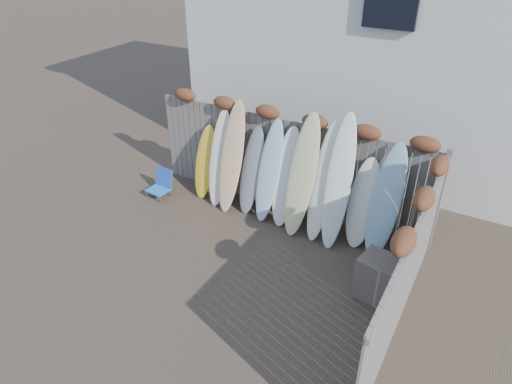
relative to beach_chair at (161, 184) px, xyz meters
The scene contains 18 objects.
ground 3.02m from the beach_chair, 30.04° to the right, with size 80.00×80.00×0.00m, color #493A2D.
back_fence 2.95m from the beach_chair, 18.51° to the left, with size 6.05×0.28×2.24m.
right_fence 5.80m from the beach_chair, 12.61° to the right, with size 0.28×4.40×2.24m.
house 6.56m from the beach_chair, 58.18° to the left, with size 8.50×5.50×6.33m.
beach_chair is the anchor object (origin of this frame).
wooden_crate 5.20m from the beach_chair, ahead, with size 0.65×0.54×0.75m, color #423931.
lattice_panel 5.45m from the beach_chair, ahead, with size 0.05×1.16×1.75m, color brown.
surfboard_0 1.13m from the beach_chair, 31.68° to the left, with size 0.48×0.07×1.65m, color yellow.
surfboard_1 1.54m from the beach_chair, 21.16° to the left, with size 0.45×0.07×2.11m, color silver.
surfboard_2 1.87m from the beach_chair, 15.20° to the left, with size 0.50×0.07×2.37m, color tan.
surfboard_3 2.18m from the beach_chair, 14.45° to the left, with size 0.47×0.07×1.88m, color gray.
surfboard_4 2.61m from the beach_chair, 11.14° to the left, with size 0.47×0.07×2.13m, color #ADC9E0.
surfboard_5 2.95m from the beach_chair, 10.02° to the left, with size 0.52×0.07×2.04m, color white.
surfboard_6 3.34m from the beach_chair, ahead, with size 0.55×0.07×2.45m, color beige.
surfboard_7 3.75m from the beach_chair, ahead, with size 0.46×0.07×2.34m, color white.
surfboard_8 4.06m from the beach_chair, ahead, with size 0.47×0.07×2.57m, color white.
surfboard_9 4.45m from the beach_chair, ahead, with size 0.53×0.07×1.76m, color white.
surfboard_10 4.88m from the beach_chair, ahead, with size 0.54×0.07×2.18m, color #92BDCE.
Camera 1 is at (3.56, -5.07, 5.36)m, focal length 32.00 mm.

